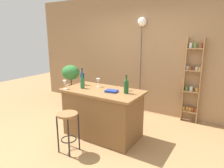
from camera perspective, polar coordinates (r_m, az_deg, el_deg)
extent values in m
plane|color=#A37A4C|center=(3.77, -5.27, -15.90)|extent=(12.00, 12.00, 0.00)
cube|color=#997551|center=(4.99, 8.11, 8.31)|extent=(6.40, 0.10, 2.80)
cube|color=brown|center=(3.80, -2.66, -8.47)|extent=(1.34, 0.72, 0.85)
cube|color=olive|center=(3.66, -2.73, -2.02)|extent=(1.45, 0.78, 0.04)
cylinder|color=black|center=(3.42, -15.07, -13.65)|extent=(0.02, 0.02, 0.63)
cylinder|color=black|center=(3.27, -12.14, -14.84)|extent=(0.02, 0.02, 0.63)
cylinder|color=black|center=(3.57, -12.27, -12.31)|extent=(0.02, 0.02, 0.63)
cylinder|color=black|center=(3.42, -9.34, -13.35)|extent=(0.02, 0.02, 0.63)
torus|color=black|center=(3.47, -12.12, -15.01)|extent=(0.25, 0.25, 0.02)
cylinder|color=olive|center=(3.28, -12.50, -8.37)|extent=(0.33, 0.33, 0.03)
cube|color=#A87F51|center=(4.61, 19.77, 0.98)|extent=(0.02, 0.12, 1.81)
cube|color=#A87F51|center=(4.55, 23.70, 0.48)|extent=(0.02, 0.12, 1.81)
cube|color=#A87F51|center=(4.77, 21.00, -7.26)|extent=(0.30, 0.12, 0.02)
cylinder|color=#AD7A38|center=(4.77, 19.57, -6.45)|extent=(0.06, 0.06, 0.09)
cylinder|color=#AD7A38|center=(4.77, 20.43, -6.54)|extent=(0.06, 0.06, 0.09)
cylinder|color=#AD7A38|center=(4.74, 21.12, -6.69)|extent=(0.06, 0.06, 0.09)
cylinder|color=#994C23|center=(4.75, 21.73, -6.74)|extent=(0.06, 0.06, 0.09)
cylinder|color=#994C23|center=(4.74, 22.58, -6.85)|extent=(0.06, 0.06, 0.09)
cube|color=#A87F51|center=(4.63, 21.47, -2.00)|extent=(0.30, 0.12, 0.02)
cylinder|color=#4C7033|center=(4.64, 20.34, -1.13)|extent=(0.07, 0.07, 0.10)
cylinder|color=silver|center=(4.62, 21.44, -1.26)|extent=(0.07, 0.07, 0.10)
cylinder|color=#AD7A38|center=(4.59, 22.85, -1.49)|extent=(0.07, 0.07, 0.10)
cube|color=#A87F51|center=(4.54, 21.97, 3.52)|extent=(0.30, 0.12, 0.02)
cylinder|color=silver|center=(4.56, 20.52, 4.29)|extent=(0.06, 0.06, 0.08)
cylinder|color=#994C23|center=(4.55, 21.20, 4.22)|extent=(0.06, 0.06, 0.08)
cylinder|color=brown|center=(4.52, 22.05, 4.09)|extent=(0.06, 0.06, 0.08)
cylinder|color=silver|center=(4.53, 22.75, 4.04)|extent=(0.06, 0.06, 0.08)
cylinder|color=gold|center=(4.52, 23.55, 3.94)|extent=(0.06, 0.06, 0.08)
cube|color=#A87F51|center=(4.49, 22.49, 9.23)|extent=(0.30, 0.12, 0.02)
cylinder|color=silver|center=(4.50, 21.32, 10.13)|extent=(0.06, 0.06, 0.11)
cylinder|color=#4C7033|center=(4.49, 22.49, 10.02)|extent=(0.06, 0.06, 0.11)
cylinder|color=brown|center=(4.47, 23.90, 9.89)|extent=(0.06, 0.06, 0.11)
cylinder|color=#2D2823|center=(5.30, -11.20, -4.56)|extent=(0.31, 0.31, 0.44)
cylinder|color=#935B3D|center=(5.21, -11.36, -1.26)|extent=(0.29, 0.29, 0.19)
cylinder|color=brown|center=(5.17, -11.45, 0.61)|extent=(0.03, 0.03, 0.16)
ellipsoid|color=#2D7033|center=(5.12, -11.58, 3.23)|extent=(0.46, 0.41, 0.37)
cylinder|color=navy|center=(4.05, -8.36, 1.41)|extent=(0.08, 0.08, 0.23)
cylinder|color=navy|center=(4.02, -8.44, 3.67)|extent=(0.03, 0.03, 0.09)
cylinder|color=black|center=(4.01, -8.47, 4.39)|extent=(0.03, 0.03, 0.01)
cylinder|color=#194C23|center=(3.43, 4.03, -0.87)|extent=(0.08, 0.08, 0.22)
cylinder|color=#194C23|center=(3.39, 4.07, 1.62)|extent=(0.03, 0.03, 0.09)
cylinder|color=black|center=(3.38, 4.08, 2.42)|extent=(0.03, 0.03, 0.01)
cylinder|color=#236638|center=(3.79, -8.38, 0.19)|extent=(0.07, 0.07, 0.19)
cylinder|color=#236638|center=(3.77, -8.44, 2.12)|extent=(0.03, 0.03, 0.07)
cylinder|color=black|center=(3.76, -8.47, 2.75)|extent=(0.03, 0.03, 0.01)
cylinder|color=silver|center=(3.83, -13.15, -1.29)|extent=(0.06, 0.06, 0.00)
cylinder|color=silver|center=(3.82, -13.18, -0.72)|extent=(0.01, 0.01, 0.07)
cone|color=silver|center=(3.80, -13.25, 0.45)|extent=(0.07, 0.07, 0.08)
cylinder|color=silver|center=(3.64, 3.85, -1.73)|extent=(0.06, 0.06, 0.00)
cylinder|color=silver|center=(3.63, 3.86, -1.13)|extent=(0.01, 0.01, 0.07)
cone|color=silver|center=(3.61, 3.88, 0.09)|extent=(0.07, 0.07, 0.08)
cylinder|color=silver|center=(3.90, -3.93, -0.71)|extent=(0.06, 0.06, 0.00)
cylinder|color=silver|center=(3.89, -3.94, -0.15)|extent=(0.01, 0.01, 0.07)
cone|color=silver|center=(3.87, -3.96, 1.00)|extent=(0.07, 0.07, 0.08)
cube|color=navy|center=(3.52, -0.13, -2.01)|extent=(0.23, 0.18, 0.03)
cylinder|color=black|center=(4.91, 8.06, 4.37)|extent=(0.01, 0.01, 2.15)
sphere|color=white|center=(4.85, 8.50, 16.97)|extent=(0.21, 0.21, 0.21)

